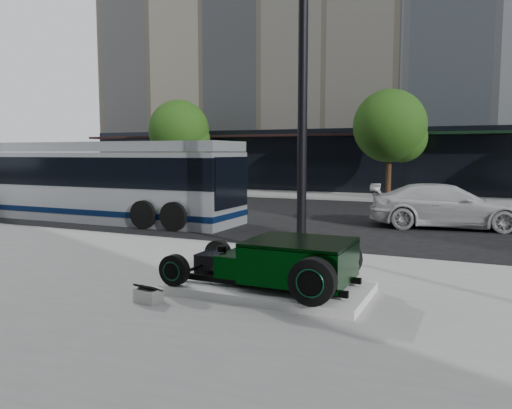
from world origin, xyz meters
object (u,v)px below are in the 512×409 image
at_px(lamppost, 303,104).
at_px(transit_bus, 92,180).
at_px(white_sedan, 447,206).
at_px(hot_rod, 288,261).

height_order(lamppost, transit_bus, lamppost).
bearing_deg(transit_bus, white_sedan, 14.12).
height_order(lamppost, white_sedan, lamppost).
relative_size(lamppost, transit_bus, 0.64).
xyz_separation_m(hot_rod, transit_bus, (-10.66, 6.98, 0.79)).
relative_size(hot_rod, white_sedan, 0.63).
relative_size(hot_rod, lamppost, 0.41).
xyz_separation_m(hot_rod, lamppost, (-1.07, 3.78, 3.02)).
bearing_deg(hot_rod, transit_bus, 146.80).
relative_size(lamppost, white_sedan, 1.53).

